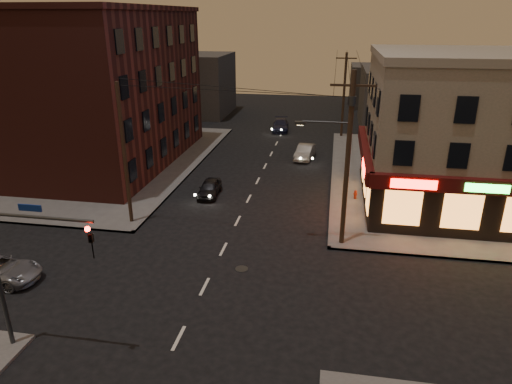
% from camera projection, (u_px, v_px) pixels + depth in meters
% --- Properties ---
extents(ground, '(120.00, 120.00, 0.00)m').
position_uv_depth(ground, '(205.00, 287.00, 22.99)').
color(ground, black).
rests_on(ground, ground).
extents(sidewalk_ne, '(24.00, 28.00, 0.15)m').
position_uv_depth(sidewalk_ne, '(479.00, 181.00, 37.54)').
color(sidewalk_ne, '#514F4C').
rests_on(sidewalk_ne, ground).
extents(sidewalk_nw, '(24.00, 28.00, 0.15)m').
position_uv_depth(sidewalk_nw, '(76.00, 159.00, 43.28)').
color(sidewalk_nw, '#514F4C').
rests_on(sidewalk_nw, ground).
extents(pizza_building, '(15.85, 12.85, 10.50)m').
position_uv_depth(pizza_building, '(483.00, 133.00, 30.85)').
color(pizza_building, gray).
rests_on(pizza_building, sidewalk_ne).
extents(brick_apartment, '(12.00, 20.00, 13.00)m').
position_uv_depth(brick_apartment, '(102.00, 89.00, 40.35)').
color(brick_apartment, '#4B1D18').
rests_on(brick_apartment, sidewalk_nw).
extents(bg_building_ne_a, '(10.00, 12.00, 7.00)m').
position_uv_depth(bg_building_ne_a, '(404.00, 99.00, 54.39)').
color(bg_building_ne_a, '#3F3D3A').
rests_on(bg_building_ne_a, ground).
extents(bg_building_nw, '(9.00, 10.00, 8.00)m').
position_uv_depth(bg_building_nw, '(196.00, 84.00, 62.19)').
color(bg_building_nw, '#3F3D3A').
rests_on(bg_building_nw, ground).
extents(bg_building_ne_b, '(8.00, 8.00, 6.00)m').
position_uv_depth(bg_building_ne_b, '(378.00, 86.00, 67.75)').
color(bg_building_ne_b, '#3F3D3A').
rests_on(bg_building_ne_b, ground).
extents(utility_pole_main, '(4.20, 0.44, 10.00)m').
position_uv_depth(utility_pole_main, '(346.00, 151.00, 25.16)').
color(utility_pole_main, '#382619').
rests_on(utility_pole_main, sidewalk_ne).
extents(utility_pole_far, '(0.26, 0.26, 9.00)m').
position_uv_depth(utility_pole_far, '(344.00, 95.00, 49.61)').
color(utility_pole_far, '#382619').
rests_on(utility_pole_far, sidewalk_ne).
extents(utility_pole_west, '(0.24, 0.24, 9.00)m').
position_uv_depth(utility_pole_west, '(125.00, 155.00, 28.36)').
color(utility_pole_west, '#382619').
rests_on(utility_pole_west, sidewalk_nw).
extents(traffic_signal, '(4.49, 0.32, 6.47)m').
position_uv_depth(traffic_signal, '(17.00, 259.00, 17.22)').
color(traffic_signal, '#333538').
rests_on(traffic_signal, ground).
extents(sedan_near, '(1.57, 3.57, 1.20)m').
position_uv_depth(sedan_near, '(210.00, 188.00, 34.43)').
color(sedan_near, black).
rests_on(sedan_near, ground).
extents(sedan_mid, '(1.93, 4.17, 1.33)m').
position_uv_depth(sedan_mid, '(305.00, 152.00, 43.29)').
color(sedan_mid, gray).
rests_on(sedan_mid, ground).
extents(sedan_far, '(2.19, 4.64, 1.31)m').
position_uv_depth(sedan_far, '(280.00, 125.00, 53.90)').
color(sedan_far, '#181B31').
rests_on(sedan_far, ground).
extents(fire_hydrant, '(0.30, 0.30, 0.67)m').
position_uv_depth(fire_hydrant, '(355.00, 194.00, 33.50)').
color(fire_hydrant, maroon).
rests_on(fire_hydrant, sidewalk_ne).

